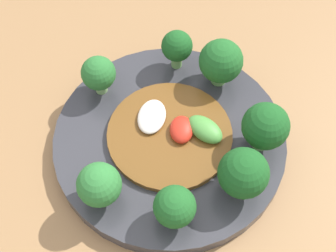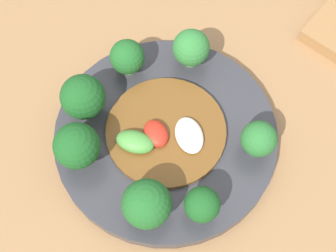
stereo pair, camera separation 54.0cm
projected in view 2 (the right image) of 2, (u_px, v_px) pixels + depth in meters
ground_plane at (171, 237)px, 1.31m from camera, size 8.00×8.00×0.00m
table at (172, 197)px, 0.97m from camera, size 1.18×0.86×0.75m
plate at (168, 136)px, 0.60m from camera, size 0.29×0.29×0.02m
broccoli_south at (83, 97)px, 0.57m from camera, size 0.06×0.06×0.07m
broccoli_west at (193, 48)px, 0.61m from camera, size 0.05×0.05×0.06m
broccoli_north at (259, 139)px, 0.55m from camera, size 0.04×0.04×0.06m
broccoli_southeast at (77, 146)px, 0.54m from camera, size 0.06×0.06×0.07m
broccoli_northeast at (202, 205)px, 0.52m from camera, size 0.04×0.04×0.06m
broccoli_east at (147, 204)px, 0.52m from camera, size 0.06×0.06×0.07m
broccoli_southwest at (127, 57)px, 0.61m from camera, size 0.05×0.05×0.06m
stirfry_center at (165, 133)px, 0.59m from camera, size 0.15×0.15×0.02m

